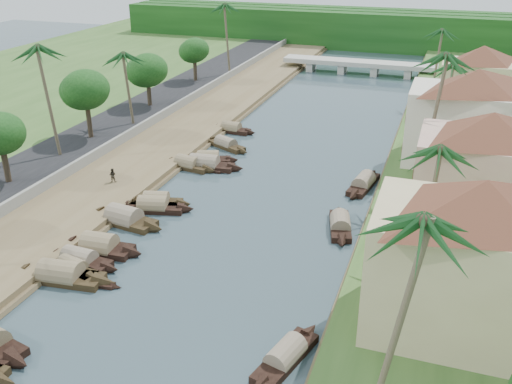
% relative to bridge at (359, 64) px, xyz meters
% --- Properties ---
extents(ground, '(220.00, 220.00, 0.00)m').
position_rel_bridge_xyz_m(ground, '(-0.00, -72.00, -1.72)').
color(ground, '#32434B').
rests_on(ground, ground).
extents(left_bank, '(10.00, 180.00, 0.80)m').
position_rel_bridge_xyz_m(left_bank, '(-16.00, -52.00, -1.32)').
color(left_bank, brown).
rests_on(left_bank, ground).
extents(right_bank, '(16.00, 180.00, 1.20)m').
position_rel_bridge_xyz_m(right_bank, '(19.00, -52.00, -1.12)').
color(right_bank, '#2F4E1F').
rests_on(right_bank, ground).
extents(road, '(8.00, 180.00, 1.40)m').
position_rel_bridge_xyz_m(road, '(-24.50, -52.00, -1.02)').
color(road, black).
rests_on(road, ground).
extents(retaining_wall, '(0.40, 180.00, 1.10)m').
position_rel_bridge_xyz_m(retaining_wall, '(-20.20, -52.00, -0.37)').
color(retaining_wall, gray).
rests_on(retaining_wall, left_bank).
extents(treeline, '(120.00, 14.00, 8.00)m').
position_rel_bridge_xyz_m(treeline, '(-0.00, 28.00, 2.28)').
color(treeline, '#10370F').
rests_on(treeline, ground).
extents(bridge, '(28.00, 4.00, 2.40)m').
position_rel_bridge_xyz_m(bridge, '(0.00, 0.00, 0.00)').
color(bridge, '#A4A399').
rests_on(bridge, ground).
extents(building_near, '(14.85, 14.85, 10.20)m').
position_rel_bridge_xyz_m(building_near, '(18.99, -74.00, 4.66)').
color(building_near, '#C6B785').
rests_on(building_near, right_bank).
extents(building_mid, '(14.11, 14.11, 9.70)m').
position_rel_bridge_xyz_m(building_mid, '(19.99, -58.00, 4.41)').
color(building_mid, '#CAA98F').
rests_on(building_mid, right_bank).
extents(building_far, '(15.59, 15.59, 10.20)m').
position_rel_bridge_xyz_m(building_far, '(18.99, -44.00, 4.66)').
color(building_far, beige).
rests_on(building_far, right_bank).
extents(building_distant, '(12.62, 12.62, 9.20)m').
position_rel_bridge_xyz_m(building_distant, '(19.99, -24.00, 4.16)').
color(building_distant, '#C6B785').
rests_on(building_distant, right_bank).
extents(sampan_2, '(9.33, 2.83, 2.39)m').
position_rel_bridge_xyz_m(sampan_2, '(-9.58, -76.17, -1.30)').
color(sampan_2, black).
rests_on(sampan_2, ground).
extents(sampan_3, '(7.56, 2.03, 2.04)m').
position_rel_bridge_xyz_m(sampan_3, '(-9.57, -73.80, -1.31)').
color(sampan_3, black).
rests_on(sampan_3, ground).
extents(sampan_4, '(6.38, 2.84, 1.84)m').
position_rel_bridge_xyz_m(sampan_4, '(-9.35, -75.08, -1.32)').
color(sampan_4, black).
rests_on(sampan_4, ground).
extents(sampan_5, '(7.96, 2.50, 2.48)m').
position_rel_bridge_xyz_m(sampan_5, '(-9.19, -71.54, -1.30)').
color(sampan_5, black).
rests_on(sampan_5, ground).
extents(sampan_6, '(8.80, 3.17, 2.53)m').
position_rel_bridge_xyz_m(sampan_6, '(-9.91, -66.48, -1.30)').
color(sampan_6, black).
rests_on(sampan_6, ground).
extents(sampan_7, '(8.19, 3.52, 2.15)m').
position_rel_bridge_xyz_m(sampan_7, '(-8.66, -63.36, -1.31)').
color(sampan_7, black).
rests_on(sampan_7, ground).
extents(sampan_8, '(7.08, 3.32, 2.15)m').
position_rel_bridge_xyz_m(sampan_8, '(-8.83, -62.39, -1.31)').
color(sampan_8, black).
rests_on(sampan_8, ground).
extents(sampan_9, '(9.40, 2.57, 2.33)m').
position_rel_bridge_xyz_m(sampan_9, '(-8.40, -51.95, -1.30)').
color(sampan_9, black).
rests_on(sampan_9, ground).
extents(sampan_10, '(7.55, 2.74, 2.06)m').
position_rel_bridge_xyz_m(sampan_10, '(-10.16, -52.58, -1.31)').
color(sampan_10, black).
rests_on(sampan_10, ground).
extents(sampan_11, '(7.20, 3.82, 2.06)m').
position_rel_bridge_xyz_m(sampan_11, '(-8.61, -50.35, -1.31)').
color(sampan_11, black).
rests_on(sampan_11, ground).
extents(sampan_12, '(7.56, 4.67, 1.89)m').
position_rel_bridge_xyz_m(sampan_12, '(-8.58, -45.02, -1.32)').
color(sampan_12, black).
rests_on(sampan_12, ground).
extents(sampan_13, '(7.19, 2.10, 1.98)m').
position_rel_bridge_xyz_m(sampan_13, '(-10.08, -39.27, -1.31)').
color(sampan_13, black).
rests_on(sampan_13, ground).
extents(sampan_14, '(3.45, 7.95, 1.94)m').
position_rel_bridge_xyz_m(sampan_14, '(8.99, -79.33, -1.31)').
color(sampan_14, black).
rests_on(sampan_14, ground).
extents(sampan_15, '(3.35, 7.73, 2.06)m').
position_rel_bridge_xyz_m(sampan_15, '(8.78, -61.22, -1.31)').
color(sampan_15, black).
rests_on(sampan_15, ground).
extents(sampan_16, '(2.87, 8.58, 2.08)m').
position_rel_bridge_xyz_m(sampan_16, '(9.25, -51.43, -1.31)').
color(sampan_16, black).
rests_on(sampan_16, ground).
extents(canoe_1, '(4.70, 1.27, 0.75)m').
position_rel_bridge_xyz_m(canoe_1, '(-6.94, -75.96, -1.62)').
color(canoe_1, black).
rests_on(canoe_1, ground).
extents(canoe_2, '(5.52, 1.13, 0.80)m').
position_rel_bridge_xyz_m(canoe_2, '(-8.06, -52.74, -1.62)').
color(canoe_2, black).
rests_on(canoe_2, ground).
extents(palm_0, '(3.20, 3.20, 13.40)m').
position_rel_bridge_xyz_m(palm_0, '(15.00, -83.53, 11.05)').
color(palm_0, brown).
rests_on(palm_0, ground).
extents(palm_1, '(3.20, 3.20, 10.47)m').
position_rel_bridge_xyz_m(palm_1, '(16.00, -65.89, 8.19)').
color(palm_1, brown).
rests_on(palm_1, ground).
extents(palm_2, '(3.20, 3.20, 14.40)m').
position_rel_bridge_xyz_m(palm_2, '(15.00, -52.03, 11.97)').
color(palm_2, brown).
rests_on(palm_2, ground).
extents(palm_3, '(3.20, 3.20, 10.32)m').
position_rel_bridge_xyz_m(palm_3, '(16.00, -35.91, 8.05)').
color(palm_3, brown).
rests_on(palm_3, ground).
extents(palm_5, '(3.20, 3.20, 13.36)m').
position_rel_bridge_xyz_m(palm_5, '(-24.00, -56.65, 11.19)').
color(palm_5, brown).
rests_on(palm_5, ground).
extents(palm_6, '(3.20, 3.20, 10.46)m').
position_rel_bridge_xyz_m(palm_6, '(-22.00, -43.97, 8.38)').
color(palm_6, brown).
rests_on(palm_6, ground).
extents(palm_7, '(3.20, 3.20, 11.48)m').
position_rel_bridge_xyz_m(palm_7, '(14.00, -17.45, 9.17)').
color(palm_7, brown).
rests_on(palm_7, ground).
extents(palm_8, '(3.20, 3.20, 13.11)m').
position_rel_bridge_xyz_m(palm_8, '(-20.50, -13.45, 10.94)').
color(palm_8, brown).
rests_on(palm_8, ground).
extents(tree_2, '(4.83, 4.83, 6.97)m').
position_rel_bridge_xyz_m(tree_2, '(-24.00, -64.63, 4.58)').
color(tree_2, '#3E3023').
rests_on(tree_2, ground).
extents(tree_3, '(5.50, 5.50, 8.06)m').
position_rel_bridge_xyz_m(tree_3, '(-24.00, -50.34, 5.39)').
color(tree_3, '#3E3023').
rests_on(tree_3, ground).
extents(tree_4, '(5.45, 5.45, 7.20)m').
position_rel_bridge_xyz_m(tree_4, '(-24.00, -35.59, 4.57)').
color(tree_4, '#3E3023').
rests_on(tree_4, ground).
extents(tree_5, '(4.59, 4.59, 6.82)m').
position_rel_bridge_xyz_m(tree_5, '(-24.00, -19.83, 4.53)').
color(tree_5, '#3E3023').
rests_on(tree_5, ground).
extents(person_far, '(0.82, 0.71, 1.46)m').
position_rel_bridge_xyz_m(person_far, '(-14.90, -60.18, -0.19)').
color(person_far, '#2D281F').
rests_on(person_far, left_bank).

